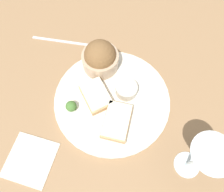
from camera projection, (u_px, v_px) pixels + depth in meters
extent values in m
plane|color=#93704C|center=(112.00, 101.00, 0.62)|extent=(4.00, 4.00, 0.00)
cylinder|color=silver|center=(112.00, 100.00, 0.61)|extent=(0.32, 0.32, 0.01)
cylinder|color=tan|center=(100.00, 60.00, 0.63)|extent=(0.11, 0.11, 0.05)
sphere|color=brown|center=(100.00, 55.00, 0.61)|extent=(0.09, 0.09, 0.09)
cylinder|color=beige|center=(126.00, 90.00, 0.60)|extent=(0.06, 0.06, 0.03)
cylinder|color=beige|center=(127.00, 88.00, 0.59)|extent=(0.05, 0.05, 0.01)
cube|color=tan|center=(117.00, 122.00, 0.57)|extent=(0.12, 0.10, 0.02)
cube|color=#F4E5C1|center=(117.00, 120.00, 0.55)|extent=(0.11, 0.10, 0.01)
cube|color=tan|center=(96.00, 96.00, 0.60)|extent=(0.11, 0.09, 0.02)
cube|color=#F4E5C1|center=(96.00, 94.00, 0.59)|extent=(0.10, 0.08, 0.01)
cylinder|color=silver|center=(187.00, 165.00, 0.54)|extent=(0.06, 0.06, 0.01)
cylinder|color=silver|center=(191.00, 163.00, 0.51)|extent=(0.01, 0.01, 0.06)
cone|color=silver|center=(204.00, 157.00, 0.44)|extent=(0.09, 0.09, 0.09)
sphere|color=#477533|center=(71.00, 106.00, 0.58)|extent=(0.03, 0.03, 0.03)
cube|color=beige|center=(30.00, 160.00, 0.55)|extent=(0.16, 0.15, 0.01)
cube|color=silver|center=(61.00, 41.00, 0.70)|extent=(0.07, 0.18, 0.01)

